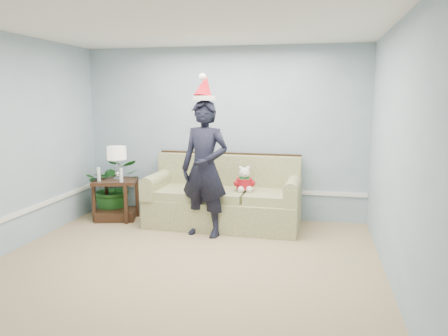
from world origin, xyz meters
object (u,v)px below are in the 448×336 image
sofa (224,200)px  table_lamp (117,154)px  side_table (116,204)px  teddy_bear (244,182)px  houseplant (114,187)px  man (205,169)px

sofa → table_lamp: (-1.70, -0.06, 0.66)m
side_table → teddy_bear: (2.06, -0.05, 0.44)m
side_table → sofa: bearing=2.3°
houseplant → teddy_bear: (2.21, -0.28, 0.22)m
sofa → man: size_ratio=1.21×
table_lamp → teddy_bear: bearing=-1.6°
houseplant → teddy_bear: houseplant is taller
side_table → table_lamp: (0.04, 0.01, 0.79)m
sofa → teddy_bear: bearing=-18.4°
table_lamp → teddy_bear: table_lamp is taller
sofa → table_lamp: 1.83m
table_lamp → houseplant: 0.64m
table_lamp → man: bearing=-17.8°
teddy_bear → sofa: bearing=143.4°
houseplant → man: 1.93m
houseplant → table_lamp: bearing=-50.6°
sofa → table_lamp: size_ratio=4.34×
table_lamp → teddy_bear: size_ratio=1.39×
sofa → side_table: 1.75m
teddy_bear → man: bearing=-154.0°
table_lamp → houseplant: (-0.18, 0.22, -0.57)m
houseplant → teddy_bear: size_ratio=2.50×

